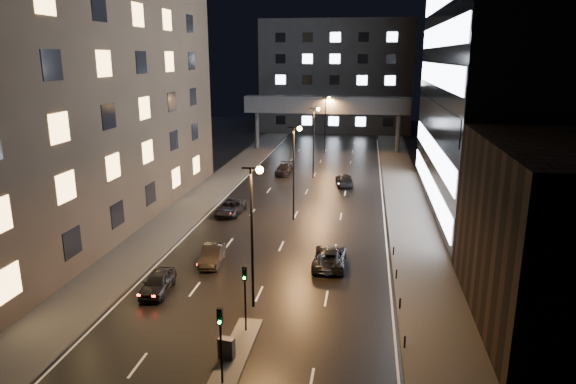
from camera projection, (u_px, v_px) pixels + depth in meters
name	position (u px, v px, depth m)	size (l,w,h in m)	color
ground	(307.00, 192.00, 66.80)	(160.00, 160.00, 0.00)	black
sidewalk_left	(202.00, 197.00, 63.85)	(5.00, 110.00, 0.15)	#383533
sidewalk_right	(407.00, 206.00, 60.17)	(5.00, 110.00, 0.15)	#383533
building_left	(59.00, 25.00, 49.70)	(15.00, 48.00, 40.00)	#2D2319
building_right_low	(561.00, 236.00, 32.71)	(10.00, 18.00, 12.00)	black
building_right_glass	(542.00, 3.00, 53.51)	(20.00, 36.00, 45.00)	black
building_far	(336.00, 76.00, 118.98)	(34.00, 14.00, 25.00)	#333335
skybridge	(326.00, 106.00, 93.31)	(30.00, 3.00, 10.00)	#333335
median_island	(236.00, 353.00, 30.45)	(1.60, 8.00, 0.15)	#383533
traffic_signal_near	(245.00, 288.00, 32.05)	(0.28, 0.34, 4.40)	black
traffic_signal_far	(221.00, 334.00, 26.80)	(0.28, 0.34, 4.40)	black
bollard_row	(402.00, 322.00, 33.19)	(0.12, 25.12, 0.90)	black
streetlight_near	(254.00, 219.00, 34.55)	(1.45, 0.50, 10.15)	black
streetlight_mid_a	(295.00, 161.00, 53.65)	(1.45, 0.50, 10.15)	black
streetlight_mid_b	(315.00, 133.00, 72.75)	(1.45, 0.50, 10.15)	black
streetlight_far	(326.00, 117.00, 91.85)	(1.45, 0.50, 10.15)	black
car_away_a	(158.00, 282.00, 38.27)	(1.84, 4.58, 1.56)	black
car_away_b	(212.00, 255.00, 43.59)	(1.62, 4.64, 1.53)	black
car_away_c	(230.00, 208.00, 57.23)	(2.47, 5.35, 1.49)	black
car_away_d	(284.00, 169.00, 76.55)	(2.15, 5.28, 1.53)	black
car_toward_a	(330.00, 257.00, 43.08)	(2.66, 5.76, 1.60)	black
car_toward_b	(344.00, 180.00, 69.98)	(2.17, 5.34, 1.55)	black
utility_cabinet	(226.00, 348.00, 29.64)	(0.92, 0.48, 1.27)	#49484B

